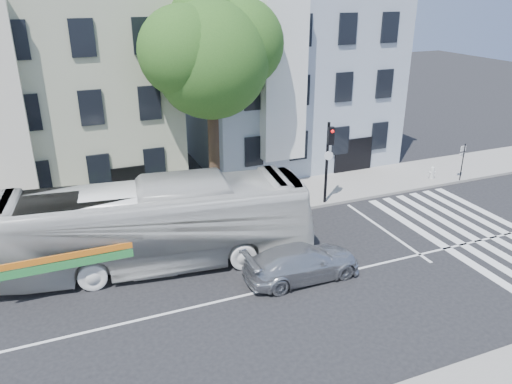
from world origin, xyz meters
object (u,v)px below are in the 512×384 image
sedan (302,262)px  fire_hydrant (432,172)px  bus (154,225)px  traffic_signal (328,153)px

sedan → fire_hydrant: sedan is taller
bus → traffic_signal: (9.54, 2.61, 1.11)m
sedan → traffic_signal: traffic_signal is taller
fire_hydrant → traffic_signal: bearing=-174.4°
bus → traffic_signal: traffic_signal is taller
bus → sedan: bus is taller
sedan → bus: bearing=57.5°
bus → sedan: (5.11, -3.25, -1.10)m
traffic_signal → sedan: bearing=-117.2°
bus → traffic_signal: 9.95m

